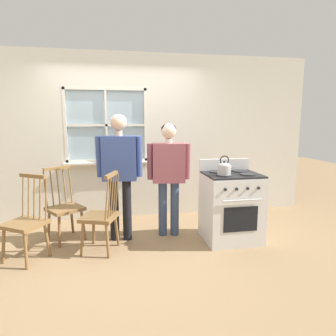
% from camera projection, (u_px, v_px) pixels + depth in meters
% --- Properties ---
extents(ground_plane, '(16.00, 16.00, 0.00)m').
position_uv_depth(ground_plane, '(131.00, 250.00, 3.80)').
color(ground_plane, '#937551').
extents(wall_back, '(6.40, 0.16, 2.70)m').
position_uv_depth(wall_back, '(125.00, 138.00, 4.94)').
color(wall_back, silver).
rests_on(wall_back, ground_plane).
extents(chair_by_window, '(0.57, 0.56, 1.00)m').
position_uv_depth(chair_by_window, '(26.00, 223.00, 3.49)').
color(chair_by_window, olive).
rests_on(chair_by_window, ground_plane).
extents(chair_near_wall, '(0.52, 0.53, 1.00)m').
position_uv_depth(chair_near_wall, '(101.00, 216.00, 3.71)').
color(chair_near_wall, olive).
rests_on(chair_near_wall, ground_plane).
extents(chair_center_cluster, '(0.57, 0.57, 1.00)m').
position_uv_depth(chair_center_cluster, '(64.00, 208.00, 4.06)').
color(chair_center_cluster, olive).
rests_on(chair_center_cluster, ground_plane).
extents(person_elderly_left, '(0.61, 0.27, 1.70)m').
position_uv_depth(person_elderly_left, '(119.00, 165.00, 3.97)').
color(person_elderly_left, black).
rests_on(person_elderly_left, ground_plane).
extents(person_teen_center, '(0.60, 0.26, 1.58)m').
position_uv_depth(person_teen_center, '(169.00, 168.00, 4.15)').
color(person_teen_center, '#384766').
rests_on(person_teen_center, ground_plane).
extents(stove, '(0.73, 0.68, 1.08)m').
position_uv_depth(stove, '(231.00, 206.00, 4.07)').
color(stove, silver).
rests_on(stove, ground_plane).
extents(kettle, '(0.21, 0.17, 0.25)m').
position_uv_depth(kettle, '(224.00, 168.00, 3.82)').
color(kettle, '#B7B7BC').
rests_on(kettle, stove).
extents(potted_plant, '(0.16, 0.16, 0.33)m').
position_uv_depth(potted_plant, '(106.00, 156.00, 4.84)').
color(potted_plant, beige).
rests_on(potted_plant, wall_back).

